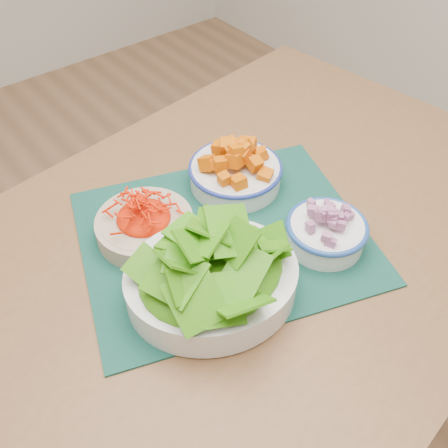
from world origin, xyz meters
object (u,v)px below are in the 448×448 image
object	(u,v)px
placemat	(224,236)
lettuce_bowl	(211,269)
squash_bowl	(235,167)
table	(244,267)
carrot_bowl	(144,222)
onion_bowl	(327,229)

from	to	relation	value
placemat	lettuce_bowl	bearing A→B (deg)	-117.58
placemat	lettuce_bowl	distance (m)	0.15
squash_bowl	lettuce_bowl	distance (m)	0.28
squash_bowl	placemat	bearing A→B (deg)	-137.21
table	squash_bowl	distance (m)	0.20
placemat	carrot_bowl	size ratio (longest dim) A/B	2.19
table	lettuce_bowl	distance (m)	0.22
table	carrot_bowl	world-z (taller)	carrot_bowl
carrot_bowl	squash_bowl	distance (m)	0.22
squash_bowl	lettuce_bowl	world-z (taller)	lettuce_bowl
onion_bowl	table	bearing A→B (deg)	131.46
placemat	squash_bowl	xyz separation A→B (m)	(0.11, 0.10, 0.04)
lettuce_bowl	onion_bowl	bearing A→B (deg)	13.87
table	onion_bowl	world-z (taller)	onion_bowl
table	squash_bowl	size ratio (longest dim) A/B	7.43
squash_bowl	carrot_bowl	bearing A→B (deg)	-177.49
placemat	squash_bowl	bearing A→B (deg)	62.21
carrot_bowl	squash_bowl	world-z (taller)	squash_bowl
table	placemat	distance (m)	0.10
onion_bowl	squash_bowl	bearing A→B (deg)	95.42
table	lettuce_bowl	size ratio (longest dim) A/B	4.00
carrot_bowl	onion_bowl	size ratio (longest dim) A/B	1.60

